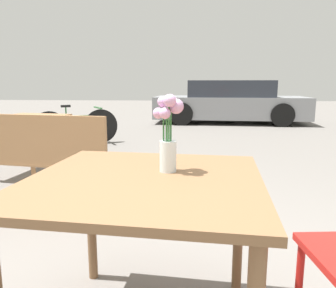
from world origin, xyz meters
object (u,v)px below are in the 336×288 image
Objects in this scene: bicycle at (76,127)px; flower_vase at (169,132)px; bench_near at (8,157)px; parked_car at (230,103)px; table_back at (27,126)px; table_front at (145,200)px.

flower_vase is at bearing -65.64° from bicycle.
bench_near is at bearing 139.02° from flower_vase.
flower_vase is at bearing -98.21° from parked_car.
flower_vase is 3.06m from table_back.
flower_vase is at bearing 46.99° from table_front.
table_front reaches higher than table_back.
flower_vase reaches higher than bicycle.
parked_car is at bearing 61.57° from table_back.
table_front is 1.05× the size of table_back.
table_back is at bearing 109.55° from bench_near.
table_front reaches higher than bicycle.
table_back is at bearing -118.43° from parked_car.
table_front is at bearing -98.73° from parked_car.
table_back is at bearing 125.42° from table_front.
table_back is (-1.78, 2.50, -0.03)m from table_front.
parked_car is (1.15, 7.99, -0.33)m from flower_vase.
table_front is 0.75× the size of bicycle.
parked_car reaches higher than bench_near.
table_back is 0.23× the size of parked_car.
flower_vase reaches higher than bench_near.
bicycle is 0.31× the size of parked_car.
bench_near is 2.01× the size of table_back.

